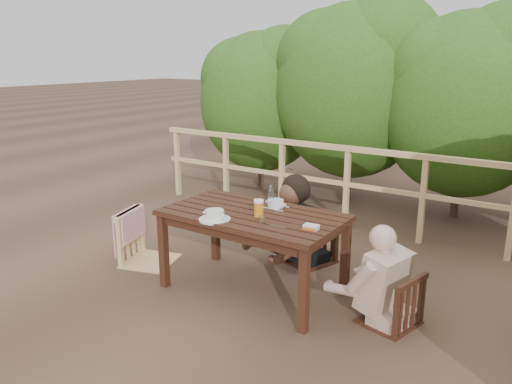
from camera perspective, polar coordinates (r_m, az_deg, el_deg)
The scene contains 15 objects.
ground at distance 4.58m, azimuth -0.35°, elevation -11.07°, with size 60.00×60.00×0.00m, color brown.
table at distance 4.43m, azimuth -0.36°, elevation -6.94°, with size 1.54×0.87×0.71m, color black.
chair_left at distance 5.08m, azimuth -12.22°, elevation -2.59°, with size 0.50×0.50×1.00m, color tan.
chair_far at distance 5.03m, azimuth 5.89°, elevation -2.67°, with size 0.48×0.48×0.97m, color black.
chair_right at distance 4.02m, azimuth 15.25°, elevation -9.12°, with size 0.41×0.41×0.82m, color black.
woman at distance 4.98m, azimuth 6.06°, elevation -0.23°, with size 0.57×0.70×1.41m, color black, non-canonical shape.
diner_right at distance 3.92m, azimuth 15.90°, elevation -6.09°, with size 0.52×0.64×1.28m, color tan, non-canonical shape.
railing at distance 6.06m, azimuth 10.28°, elevation 0.47°, with size 5.60×0.10×1.01m, color tan.
hedge_row at distance 6.86m, azimuth 18.16°, elevation 13.49°, with size 6.60×1.60×3.80m, color #294D16, non-canonical shape.
soup_near at distance 4.15m, azimuth -4.74°, elevation -2.66°, with size 0.27×0.27×0.09m, color silver.
soup_far at distance 4.46m, azimuth 2.25°, elevation -1.40°, with size 0.24×0.24×0.08m, color white.
beer_glass at distance 4.18m, azimuth 0.32°, elevation -1.95°, with size 0.08×0.08×0.16m, color orange.
bottle at distance 4.40m, azimuth 1.69°, elevation -0.64°, with size 0.05×0.05×0.22m, color white.
tumbler at distance 4.03m, azimuth 0.65°, elevation -3.28°, with size 0.06×0.06×0.07m, color silver.
butter_tub at distance 3.92m, azimuth 6.30°, elevation -4.10°, with size 0.12×0.08×0.05m, color white.
Camera 1 is at (2.30, -3.39, 2.04)m, focal length 35.09 mm.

